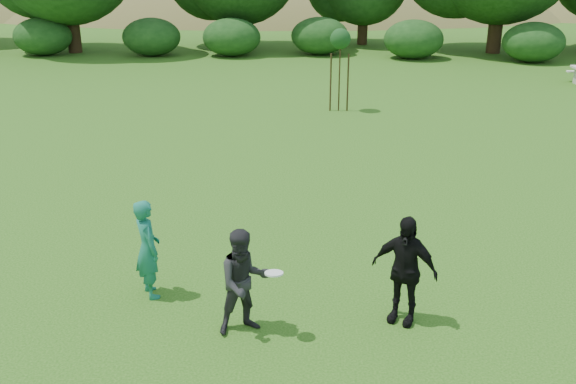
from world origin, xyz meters
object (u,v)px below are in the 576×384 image
player_grey (244,282)px  sapling (340,41)px  player_black (404,270)px  player_teal (148,249)px

player_grey → sapling: bearing=59.8°
player_grey → player_black: bearing=-13.6°
player_teal → sapling: size_ratio=0.59×
player_grey → sapling: 14.25m
player_black → sapling: bearing=118.1°
player_teal → sapling: 13.60m
player_teal → player_black: size_ratio=0.96×
player_grey → sapling: size_ratio=0.57×
player_teal → player_grey: player_teal is taller
player_grey → player_black: (2.37, 0.40, 0.05)m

